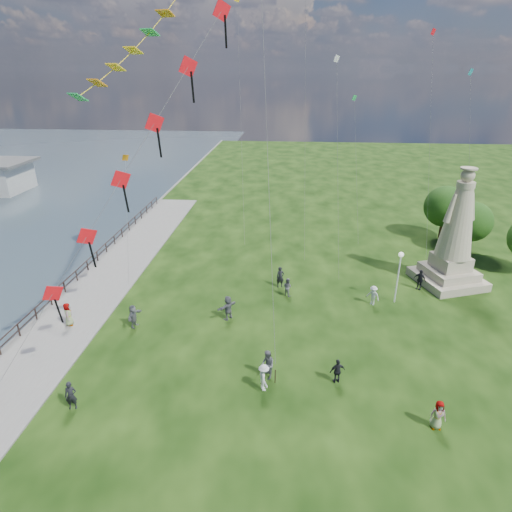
# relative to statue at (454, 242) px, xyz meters

# --- Properties ---
(waterfront) EXTENTS (200.00, 200.00, 1.51)m
(waterfront) POSITION_rel_statue_xyz_m (-29.22, -7.46, -3.63)
(waterfront) COLOR #303C48
(waterfront) RESTS_ON ground
(statue) EXTENTS (5.93, 5.93, 9.45)m
(statue) POSITION_rel_statue_xyz_m (0.00, 0.00, 0.00)
(statue) COLOR tan
(statue) RESTS_ON ground
(lamppost) EXTENTS (0.38, 0.38, 4.08)m
(lamppost) POSITION_rel_statue_xyz_m (-4.95, -3.64, -0.63)
(lamppost) COLOR silver
(lamppost) RESTS_ON ground
(tree_row) EXTENTS (8.69, 11.72, 5.43)m
(tree_row) POSITION_rel_statue_xyz_m (4.42, 7.04, -0.40)
(tree_row) COLOR #382314
(tree_row) RESTS_ON ground
(person_0) EXTENTS (0.67, 0.52, 1.62)m
(person_0) POSITION_rel_statue_xyz_m (-23.79, -16.29, -2.76)
(person_0) COLOR black
(person_0) RESTS_ON ground
(person_1) EXTENTS (0.80, 0.99, 1.77)m
(person_1) POSITION_rel_statue_xyz_m (-13.94, -13.04, -2.69)
(person_1) COLOR #595960
(person_1) RESTS_ON ground
(person_2) EXTENTS (0.84, 1.16, 1.61)m
(person_2) POSITION_rel_statue_xyz_m (-14.08, -14.05, -2.77)
(person_2) COLOR silver
(person_2) RESTS_ON ground
(person_3) EXTENTS (0.98, 0.70, 1.51)m
(person_3) POSITION_rel_statue_xyz_m (-10.06, -13.09, -2.81)
(person_3) COLOR black
(person_3) RESTS_ON ground
(person_4) EXTENTS (0.79, 0.50, 1.58)m
(person_4) POSITION_rel_statue_xyz_m (-5.52, -16.03, -2.78)
(person_4) COLOR #595960
(person_4) RESTS_ON ground
(person_5) EXTENTS (0.96, 1.61, 1.62)m
(person_5) POSITION_rel_statue_xyz_m (-23.27, -8.57, -2.76)
(person_5) COLOR #595960
(person_5) RESTS_ON ground
(person_6) EXTENTS (0.72, 0.57, 1.72)m
(person_6) POSITION_rel_statue_xyz_m (-13.60, -1.92, -2.71)
(person_6) COLOR black
(person_6) RESTS_ON ground
(person_7) EXTENTS (0.83, 0.79, 1.46)m
(person_7) POSITION_rel_statue_xyz_m (-13.00, -3.31, -2.84)
(person_7) COLOR #595960
(person_7) RESTS_ON ground
(person_8) EXTENTS (1.09, 0.99, 1.52)m
(person_8) POSITION_rel_statue_xyz_m (-6.67, -4.14, -2.81)
(person_8) COLOR silver
(person_8) RESTS_ON ground
(person_9) EXTENTS (1.07, 1.01, 1.67)m
(person_9) POSITION_rel_statue_xyz_m (-2.60, -1.36, -2.74)
(person_9) COLOR black
(person_9) RESTS_ON ground
(person_10) EXTENTS (0.71, 0.92, 1.65)m
(person_10) POSITION_rel_statue_xyz_m (-27.67, -8.89, -2.74)
(person_10) COLOR #595960
(person_10) RESTS_ON ground
(person_11) EXTENTS (1.60, 1.72, 1.78)m
(person_11) POSITION_rel_statue_xyz_m (-17.06, -7.05, -2.68)
(person_11) COLOR #595960
(person_11) RESTS_ON ground
(red_kite_train) EXTENTS (11.26, 9.35, 19.26)m
(red_kite_train) POSITION_rel_statue_xyz_m (-20.72, -11.84, 8.38)
(red_kite_train) COLOR black
(red_kite_train) RESTS_ON ground
(small_kites) EXTENTS (29.04, 15.87, 26.96)m
(small_kites) POSITION_rel_statue_xyz_m (-10.35, 6.92, 10.65)
(small_kites) COLOR silver
(small_kites) RESTS_ON ground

